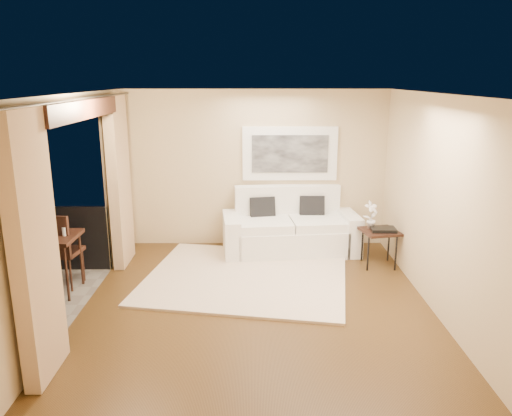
{
  "coord_description": "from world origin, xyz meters",
  "views": [
    {
      "loc": [
        -0.04,
        -6.01,
        2.9
      ],
      "look_at": [
        -0.0,
        0.99,
        1.05
      ],
      "focal_mm": 35.0,
      "sensor_mm": 36.0,
      "label": 1
    }
  ],
  "objects_px": {
    "side_table": "(380,234)",
    "bistro_table": "(51,241)",
    "balcony_chair_far": "(58,245)",
    "ice_bucket": "(43,225)",
    "sofa": "(290,229)",
    "orchid": "(371,215)"
  },
  "relations": [
    {
      "from": "side_table",
      "to": "bistro_table",
      "type": "xyz_separation_m",
      "value": [
        -4.71,
        -0.99,
        0.22
      ]
    },
    {
      "from": "side_table",
      "to": "balcony_chair_far",
      "type": "relative_size",
      "value": 0.58
    },
    {
      "from": "ice_bucket",
      "to": "balcony_chair_far",
      "type": "bearing_deg",
      "value": -5.16
    },
    {
      "from": "balcony_chair_far",
      "to": "sofa",
      "type": "bearing_deg",
      "value": -147.49
    },
    {
      "from": "balcony_chair_far",
      "to": "side_table",
      "type": "bearing_deg",
      "value": -162.31
    },
    {
      "from": "sofa",
      "to": "balcony_chair_far",
      "type": "bearing_deg",
      "value": -160.57
    },
    {
      "from": "sofa",
      "to": "balcony_chair_far",
      "type": "distance_m",
      "value": 3.69
    },
    {
      "from": "bistro_table",
      "to": "balcony_chair_far",
      "type": "bearing_deg",
      "value": 75.28
    },
    {
      "from": "balcony_chair_far",
      "to": "ice_bucket",
      "type": "distance_m",
      "value": 0.34
    },
    {
      "from": "bistro_table",
      "to": "balcony_chair_far",
      "type": "height_order",
      "value": "balcony_chair_far"
    },
    {
      "from": "ice_bucket",
      "to": "orchid",
      "type": "bearing_deg",
      "value": 11.32
    },
    {
      "from": "side_table",
      "to": "balcony_chair_far",
      "type": "xyz_separation_m",
      "value": [
        -4.68,
        -0.86,
        0.11
      ]
    },
    {
      "from": "orchid",
      "to": "bistro_table",
      "type": "relative_size",
      "value": 0.53
    },
    {
      "from": "sofa",
      "to": "side_table",
      "type": "height_order",
      "value": "sofa"
    },
    {
      "from": "side_table",
      "to": "ice_bucket",
      "type": "bearing_deg",
      "value": -170.16
    },
    {
      "from": "side_table",
      "to": "balcony_chair_far",
      "type": "distance_m",
      "value": 4.76
    },
    {
      "from": "orchid",
      "to": "side_table",
      "type": "bearing_deg",
      "value": -39.68
    },
    {
      "from": "sofa",
      "to": "side_table",
      "type": "relative_size",
      "value": 3.7
    },
    {
      "from": "side_table",
      "to": "bistro_table",
      "type": "relative_size",
      "value": 0.76
    },
    {
      "from": "side_table",
      "to": "balcony_chair_far",
      "type": "height_order",
      "value": "balcony_chair_far"
    },
    {
      "from": "side_table",
      "to": "sofa",
      "type": "bearing_deg",
      "value": 152.37
    },
    {
      "from": "sofa",
      "to": "orchid",
      "type": "relative_size",
      "value": 5.33
    }
  ]
}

